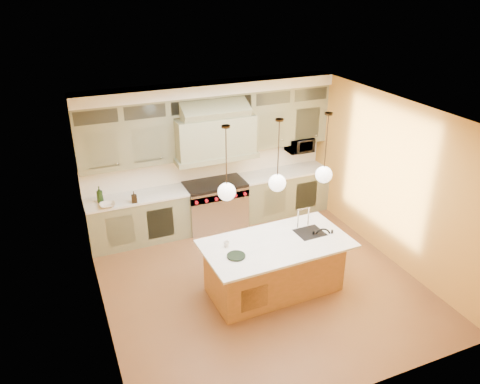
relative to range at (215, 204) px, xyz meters
name	(u,v)px	position (x,y,z in m)	size (l,w,h in m)	color
floor	(260,283)	(0.00, -2.14, -0.49)	(5.00, 5.00, 0.00)	brown
ceiling	(263,115)	(0.00, -2.14, 2.41)	(5.00, 5.00, 0.00)	white
wall_back	(208,154)	(0.00, 0.36, 0.96)	(5.00, 5.00, 0.00)	gold
wall_front	(357,300)	(0.00, -4.64, 0.96)	(5.00, 5.00, 0.00)	gold
wall_left	(95,238)	(-2.50, -2.14, 0.96)	(5.00, 5.00, 0.00)	gold
wall_right	(391,181)	(2.50, -2.14, 0.96)	(5.00, 5.00, 0.00)	gold
back_cabinetry	(212,159)	(0.00, 0.09, 0.94)	(5.00, 0.77, 2.90)	gray
range	(215,204)	(0.00, 0.00, 0.00)	(1.20, 0.74, 0.96)	silver
kitchen_island	(274,265)	(0.14, -2.40, -0.01)	(2.34, 1.30, 1.35)	olive
counter_stool	(323,256)	(0.91, -2.60, 0.09)	(0.45, 0.45, 1.02)	black
microwave	(300,145)	(1.95, 0.11, 0.96)	(0.54, 0.37, 0.30)	black
oil_bottle_a	(100,195)	(-2.20, 0.01, 0.61)	(0.12, 0.12, 0.32)	black
oil_bottle_b	(134,197)	(-1.63, -0.22, 0.56)	(0.10, 0.10, 0.21)	black
fruit_bowl	(108,205)	(-2.10, -0.22, 0.49)	(0.28, 0.28, 0.07)	silver
cup	(226,244)	(-0.63, -2.25, 0.48)	(0.09, 0.09, 0.08)	silver
pendant_left	(227,190)	(-0.67, -2.39, 1.46)	(0.26, 0.26, 1.11)	#2D2319
pendant_center	(277,181)	(0.13, -2.39, 1.46)	(0.26, 0.26, 1.11)	#2D2319
pendant_right	(324,173)	(0.93, -2.39, 1.46)	(0.26, 0.26, 1.11)	#2D2319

